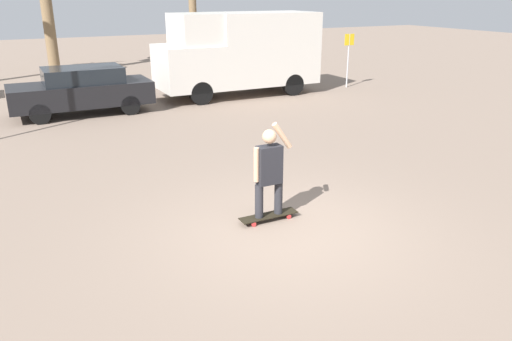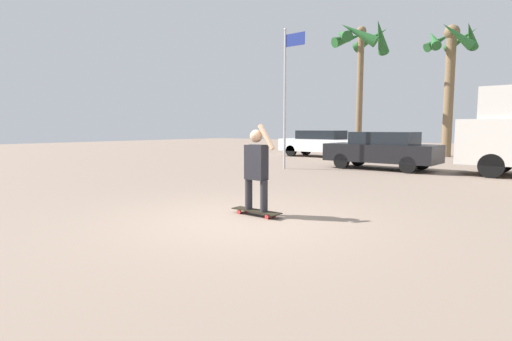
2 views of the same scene
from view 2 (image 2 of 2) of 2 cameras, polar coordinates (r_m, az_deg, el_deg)
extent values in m
plane|color=gray|center=(7.07, -1.82, -7.22)|extent=(80.00, 80.00, 0.00)
cube|color=black|center=(7.47, 0.03, -5.77)|extent=(1.03, 0.25, 0.02)
cylinder|color=red|center=(7.62, -2.43, -5.92)|extent=(0.08, 0.03, 0.08)
cylinder|color=red|center=(7.77, -1.40, -5.68)|extent=(0.08, 0.03, 0.08)
cylinder|color=red|center=(7.20, 1.58, -6.64)|extent=(0.08, 0.03, 0.08)
cylinder|color=red|center=(7.36, 2.58, -6.36)|extent=(0.08, 0.03, 0.08)
cylinder|color=#28282D|center=(7.53, -1.05, -3.37)|extent=(0.14, 0.14, 0.58)
cylinder|color=#28282D|center=(7.30, 1.14, -3.68)|extent=(0.14, 0.14, 0.58)
cube|color=#232328|center=(7.34, 0.03, 1.19)|extent=(0.41, 0.22, 0.64)
sphere|color=tan|center=(7.31, 0.03, 4.93)|extent=(0.23, 0.23, 0.23)
cylinder|color=tan|center=(7.49, -1.35, 1.56)|extent=(0.09, 0.09, 0.57)
cylinder|color=tan|center=(7.17, 1.48, 4.80)|extent=(0.37, 0.09, 0.47)
cylinder|color=black|center=(15.10, 30.60, 0.58)|extent=(0.79, 0.28, 0.79)
cylinder|color=black|center=(16.99, 31.63, 1.05)|extent=(0.79, 0.28, 0.79)
cube|color=silver|center=(16.02, 30.99, 3.56)|extent=(2.07, 2.20, 1.52)
cube|color=black|center=(16.08, 29.58, 4.73)|extent=(0.04, 1.87, 0.76)
cube|color=silver|center=(15.99, 32.35, 8.11)|extent=(1.45, 2.03, 1.05)
cylinder|color=black|center=(16.35, 12.13, 1.34)|extent=(0.61, 0.22, 0.61)
cylinder|color=black|center=(17.70, 14.39, 1.64)|extent=(0.61, 0.22, 0.61)
cylinder|color=black|center=(15.32, 20.93, 0.76)|extent=(0.61, 0.22, 0.61)
cylinder|color=black|center=(16.75, 22.59, 1.12)|extent=(0.61, 0.22, 0.61)
cube|color=black|center=(16.46, 17.46, 2.42)|extent=(4.27, 1.73, 0.69)
cube|color=black|center=(16.39, 17.87, 4.44)|extent=(2.35, 1.52, 0.48)
cylinder|color=black|center=(22.86, 5.05, 2.81)|extent=(0.63, 0.22, 0.63)
cylinder|color=black|center=(24.15, 7.14, 2.96)|extent=(0.63, 0.22, 0.63)
cylinder|color=black|center=(21.42, 11.11, 2.50)|extent=(0.63, 0.22, 0.63)
cylinder|color=black|center=(22.79, 12.98, 2.67)|extent=(0.63, 0.22, 0.63)
cube|color=white|center=(22.76, 9.02, 3.61)|extent=(4.43, 1.77, 0.69)
cube|color=black|center=(22.68, 9.29, 5.06)|extent=(2.44, 1.56, 0.48)
cylinder|color=brown|center=(24.96, 25.84, 9.62)|extent=(0.51, 0.51, 6.82)
sphere|color=brown|center=(25.43, 26.21, 17.30)|extent=(0.81, 0.81, 0.81)
cone|color=#235B28|center=(25.18, 28.36, 16.63)|extent=(0.57, 1.89, 1.44)
cone|color=#235B28|center=(26.19, 27.22, 16.33)|extent=(1.99, 1.02, 1.33)
cone|color=#235B28|center=(26.05, 24.68, 16.48)|extent=(1.47, 1.90, 1.36)
cone|color=#235B28|center=(25.15, 24.01, 16.79)|extent=(1.35, 1.88, 1.50)
cone|color=#235B28|center=(24.47, 26.83, 16.89)|extent=(1.82, 1.36, 1.59)
cylinder|color=brown|center=(24.92, 14.60, 10.53)|extent=(0.36, 0.36, 7.25)
sphere|color=brown|center=(25.46, 14.83, 18.68)|extent=(0.57, 0.57, 0.57)
cone|color=#235B28|center=(25.11, 17.41, 17.78)|extent=(0.99, 2.21, 1.92)
cone|color=#235B28|center=(26.37, 16.11, 17.65)|extent=(2.37, 0.84, 1.42)
cone|color=#235B28|center=(26.26, 13.12, 17.88)|extent=(1.52, 2.39, 1.28)
cone|color=#235B28|center=(25.11, 12.24, 18.45)|extent=(2.05, 2.14, 1.28)
cone|color=#235B28|center=(24.30, 14.41, 18.49)|extent=(2.35, 1.25, 1.68)
cylinder|color=#B7B7BC|center=(15.94, 4.14, 9.87)|extent=(0.09, 0.09, 5.35)
sphere|color=#B7B7BC|center=(16.35, 4.21, 19.45)|extent=(0.12, 0.12, 0.12)
cube|color=navy|center=(15.99, 5.64, 18.14)|extent=(0.85, 0.02, 0.47)
camera|label=1|loc=(8.66, -59.55, 16.74)|focal=35.00mm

